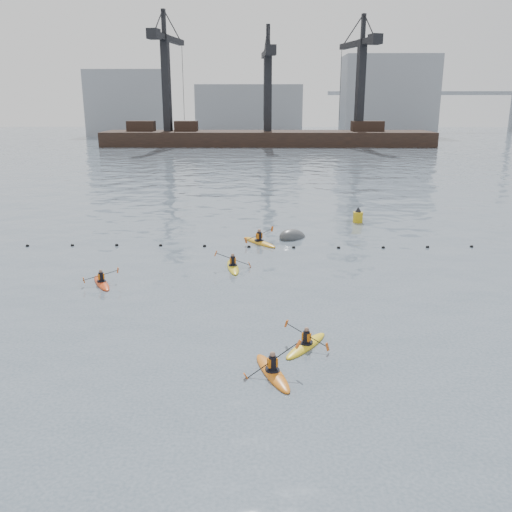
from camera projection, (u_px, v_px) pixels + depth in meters
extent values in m
plane|color=#3D4B5A|center=(302.00, 460.00, 14.79)|extent=(400.00, 400.00, 0.00)
sphere|color=black|center=(27.00, 246.00, 36.60)|extent=(0.24, 0.24, 0.24)
sphere|color=black|center=(72.00, 246.00, 36.72)|extent=(0.24, 0.24, 0.24)
sphere|color=black|center=(117.00, 245.00, 36.77)|extent=(0.24, 0.24, 0.24)
sphere|color=black|center=(161.00, 246.00, 36.71)|extent=(0.24, 0.24, 0.24)
sphere|color=black|center=(205.00, 246.00, 36.55)|extent=(0.24, 0.24, 0.24)
sphere|color=black|center=(249.00, 247.00, 36.35)|extent=(0.24, 0.24, 0.24)
sphere|color=black|center=(294.00, 248.00, 36.19)|extent=(0.24, 0.24, 0.24)
sphere|color=black|center=(339.00, 248.00, 36.13)|extent=(0.24, 0.24, 0.24)
sphere|color=black|center=(383.00, 248.00, 36.18)|extent=(0.24, 0.24, 0.24)
sphere|color=black|center=(428.00, 247.00, 36.30)|extent=(0.24, 0.24, 0.24)
sphere|color=black|center=(472.00, 247.00, 36.42)|extent=(0.24, 0.24, 0.24)
cube|color=black|center=(267.00, 142.00, 120.30)|extent=(72.00, 12.00, 4.50)
cube|color=black|center=(141.00, 126.00, 119.70)|extent=(6.00, 3.00, 2.20)
cube|color=black|center=(186.00, 126.00, 119.59)|extent=(5.00, 3.00, 2.20)
cube|color=black|center=(367.00, 126.00, 119.13)|extent=(7.00, 3.00, 2.20)
cube|color=black|center=(166.00, 84.00, 117.18)|extent=(1.85, 1.85, 20.00)
cube|color=black|center=(169.00, 39.00, 117.15)|extent=(4.31, 17.93, 1.20)
cube|color=black|center=(153.00, 34.00, 108.65)|extent=(2.62, 2.94, 2.00)
cube|color=black|center=(164.00, 22.00, 113.75)|extent=(0.93, 0.93, 5.00)
cube|color=black|center=(268.00, 91.00, 117.35)|extent=(1.73, 1.73, 17.00)
cube|color=black|center=(267.00, 53.00, 117.33)|extent=(2.50, 15.05, 1.20)
cube|color=black|center=(270.00, 50.00, 110.14)|extent=(2.42, 2.78, 2.00)
cube|color=black|center=(268.00, 37.00, 114.32)|extent=(0.87, 0.87, 5.00)
cube|color=black|center=(360.00, 86.00, 116.84)|extent=(1.96, 1.96, 19.00)
cube|color=black|center=(357.00, 43.00, 116.77)|extent=(5.56, 16.73, 1.20)
cube|color=black|center=(375.00, 39.00, 108.85)|extent=(2.80, 3.08, 2.00)
cube|color=black|center=(363.00, 26.00, 113.54)|extent=(0.98, 0.98, 5.00)
cube|color=gray|center=(129.00, 103.00, 156.97)|extent=(22.00, 14.00, 18.00)
cube|color=gray|center=(249.00, 110.00, 157.12)|extent=(30.00, 14.00, 14.00)
cube|color=gray|center=(388.00, 96.00, 155.57)|extent=(26.00, 14.00, 22.00)
cube|color=gray|center=(437.00, 93.00, 174.29)|extent=(70.00, 2.00, 1.20)
cylinder|color=gray|center=(359.00, 100.00, 175.13)|extent=(1.60, 1.60, 20.00)
ellipsoid|color=orange|center=(272.00, 373.00, 19.48)|extent=(1.60, 3.13, 0.31)
cylinder|color=black|center=(272.00, 370.00, 19.45)|extent=(0.74, 0.74, 0.06)
cylinder|color=black|center=(273.00, 363.00, 19.37)|extent=(0.29, 0.29, 0.50)
cube|color=#D0630B|center=(273.00, 362.00, 19.37)|extent=(0.40, 0.32, 0.33)
sphere|color=#8C6651|center=(273.00, 354.00, 19.28)|extent=(0.20, 0.20, 0.20)
cylinder|color=black|center=(273.00, 360.00, 19.35)|extent=(1.78, 0.65, 1.08)
cube|color=#D85914|center=(246.00, 377.00, 19.18)|extent=(0.24, 0.19, 0.31)
cube|color=#D85914|center=(298.00, 344.00, 19.51)|extent=(0.24, 0.19, 0.31)
ellipsoid|color=yellow|center=(306.00, 346.00, 21.65)|extent=(2.14, 2.78, 0.30)
cylinder|color=black|center=(306.00, 343.00, 21.62)|extent=(0.77, 0.77, 0.06)
cylinder|color=black|center=(306.00, 337.00, 21.55)|extent=(0.28, 0.28, 0.48)
cube|color=#D0630B|center=(306.00, 337.00, 21.54)|extent=(0.39, 0.35, 0.31)
sphere|color=#8C6651|center=(307.00, 330.00, 21.46)|extent=(0.19, 0.19, 0.19)
cylinder|color=black|center=(306.00, 335.00, 21.52)|extent=(1.64, 1.12, 0.60)
cube|color=#D85914|center=(286.00, 323.00, 21.96)|extent=(0.18, 0.18, 0.31)
cube|color=#D85914|center=(327.00, 347.00, 21.08)|extent=(0.18, 0.18, 0.31)
ellipsoid|color=#C33B12|center=(102.00, 283.00, 29.10)|extent=(1.82, 2.78, 0.28)
cylinder|color=black|center=(101.00, 281.00, 29.07)|extent=(0.72, 0.72, 0.05)
cylinder|color=black|center=(101.00, 277.00, 29.00)|extent=(0.27, 0.27, 0.46)
cube|color=#D0630B|center=(101.00, 276.00, 29.00)|extent=(0.37, 0.32, 0.30)
sphere|color=#8C6651|center=(101.00, 271.00, 28.92)|extent=(0.19, 0.19, 0.19)
cylinder|color=black|center=(101.00, 275.00, 28.98)|extent=(1.73, 0.92, 0.35)
cube|color=#D85914|center=(84.00, 280.00, 28.62)|extent=(0.14, 0.15, 0.31)
cube|color=#D85914|center=(118.00, 270.00, 29.33)|extent=(0.14, 0.15, 0.31)
ellipsoid|color=gold|center=(233.00, 267.00, 31.90)|extent=(1.08, 3.18, 0.31)
cylinder|color=black|center=(233.00, 265.00, 31.86)|extent=(0.67, 0.67, 0.06)
cylinder|color=black|center=(233.00, 261.00, 31.79)|extent=(0.29, 0.29, 0.51)
cube|color=#D0630B|center=(233.00, 260.00, 31.78)|extent=(0.38, 0.26, 0.33)
sphere|color=#8C6651|center=(233.00, 255.00, 31.69)|extent=(0.21, 0.21, 0.21)
cylinder|color=black|center=(233.00, 259.00, 31.76)|extent=(1.98, 0.33, 0.85)
cube|color=#D85914|center=(216.00, 253.00, 31.53)|extent=(0.19, 0.16, 0.33)
cube|color=#D85914|center=(250.00, 265.00, 32.00)|extent=(0.19, 0.16, 0.33)
ellipsoid|color=orange|center=(259.00, 242.00, 37.46)|extent=(2.71, 3.25, 0.35)
cylinder|color=black|center=(259.00, 240.00, 37.42)|extent=(0.93, 0.93, 0.07)
cylinder|color=black|center=(259.00, 236.00, 37.33)|extent=(0.33, 0.33, 0.58)
cube|color=#D0630B|center=(259.00, 236.00, 37.33)|extent=(0.47, 0.44, 0.38)
sphere|color=#8C6651|center=(259.00, 231.00, 37.23)|extent=(0.23, 0.23, 0.23)
cylinder|color=black|center=(259.00, 235.00, 37.30)|extent=(1.92, 1.48, 0.56)
cube|color=#D85914|center=(246.00, 240.00, 36.72)|extent=(0.20, 0.21, 0.38)
cube|color=#D85914|center=(272.00, 229.00, 37.89)|extent=(0.20, 0.21, 0.38)
ellipsoid|color=#383B3D|center=(293.00, 238.00, 38.98)|extent=(2.90, 3.00, 1.74)
cylinder|color=gold|center=(358.00, 218.00, 43.82)|extent=(0.79, 0.79, 1.01)
cone|color=black|center=(358.00, 209.00, 43.62)|extent=(0.50, 0.50, 0.39)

